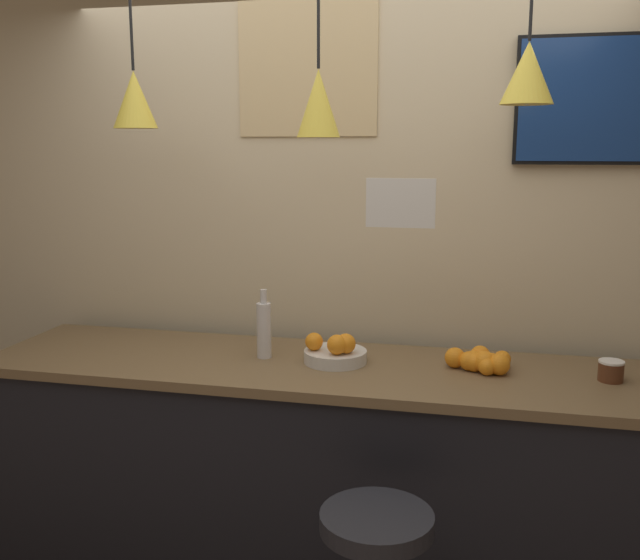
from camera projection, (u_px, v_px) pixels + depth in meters
back_wall at (343, 238)px, 3.29m from camera, size 8.00×0.06×2.90m
service_counter at (320, 475)px, 3.02m from camera, size 2.81×0.71×0.99m
fruit_bowl at (335, 352)px, 2.93m from camera, size 0.26×0.26×0.13m
orange_pile at (483, 361)px, 2.83m from camera, size 0.26×0.20×0.09m
juice_bottle at (264, 329)px, 2.99m from camera, size 0.06×0.06×0.29m
spread_jar at (611, 371)px, 2.70m from camera, size 0.09×0.09×0.08m
pendant_lamp_left at (134, 98)px, 2.87m from camera, size 0.18×0.18×0.86m
pendant_lamp_middle at (318, 102)px, 2.71m from camera, size 0.17×0.17×0.90m
pendant_lamp_right at (528, 72)px, 2.52m from camera, size 0.19×0.19×0.79m
mounted_tv at (601, 100)px, 2.88m from camera, size 0.68×0.04×0.52m
hanging_menu_board at (400, 203)px, 2.46m from camera, size 0.24×0.01×0.17m
wall_poster at (307, 58)px, 3.14m from camera, size 0.63×0.01×0.68m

